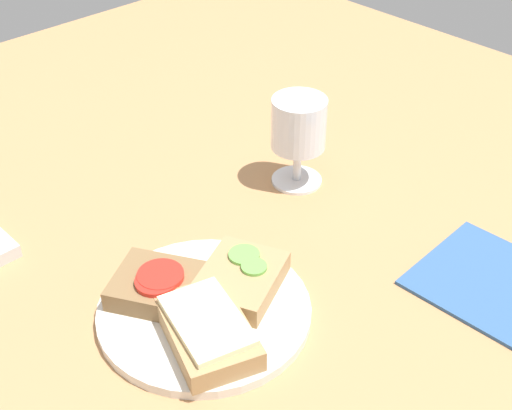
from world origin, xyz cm
name	(u,v)px	position (x,y,z in cm)	size (l,w,h in cm)	color
wooden_table	(224,251)	(0.00, 0.00, 1.50)	(140.00, 140.00, 3.00)	#B27F51
plate	(204,311)	(-9.33, -7.65, 3.54)	(21.69, 21.69, 1.08)	silver
sandwich_with_tomato	(163,286)	(-11.26, -3.49, 5.37)	(11.70, 12.52, 2.83)	brown
sandwich_with_cheese	(207,329)	(-11.98, -11.35, 5.50)	(10.72, 13.25, 2.99)	#A88456
sandwich_with_cucumber	(240,279)	(-4.74, -8.07, 5.28)	(11.95, 10.94, 2.68)	#A88456
wine_glass	(299,127)	(14.92, 2.60, 10.98)	(6.82, 6.82, 11.79)	white
napkin	(491,281)	(15.96, -25.18, 3.20)	(14.58, 14.61, 0.40)	#33598C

